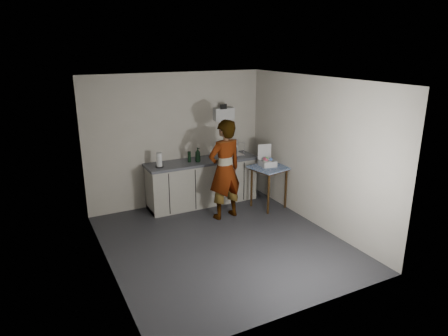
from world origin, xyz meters
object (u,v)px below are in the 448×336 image
standing_man (225,170)px  soap_bottle (198,155)px  paper_towel (159,160)px  soda_can (198,158)px  bakery_box (267,161)px  dark_bottle (189,157)px  side_table (269,172)px  kitchen_counter (202,183)px  dish_rack (232,152)px

standing_man → soap_bottle: 0.77m
soap_bottle → paper_towel: 0.77m
soda_can → bakery_box: bearing=-30.8°
dark_bottle → soap_bottle: bearing=-21.5°
dark_bottle → paper_towel: 0.62m
standing_man → soap_bottle: standing_man is taller
side_table → soap_bottle: size_ratio=2.95×
kitchen_counter → side_table: bearing=-35.7°
paper_towel → dark_bottle: bearing=5.0°
side_table → paper_towel: (-1.97, 0.71, 0.31)m
standing_man → dish_rack: standing_man is taller
soap_bottle → side_table: bearing=-30.3°
paper_towel → bakery_box: (1.97, -0.62, -0.12)m
kitchen_counter → dish_rack: (0.69, 0.03, 0.55)m
dish_rack → paper_towel: bearing=-176.5°
standing_man → dark_bottle: size_ratio=8.60×
side_table → paper_towel: 2.12m
standing_man → soda_can: standing_man is taller
kitchen_counter → bakery_box: bearing=-32.6°
kitchen_counter → paper_towel: 1.08m
kitchen_counter → bakery_box: size_ratio=5.58×
soap_bottle → standing_man: bearing=-74.0°
dark_bottle → dish_rack: (0.96, 0.04, -0.04)m
soap_bottle → dish_rack: bearing=7.1°
dish_rack → soda_can: bearing=-177.8°
soda_can → dish_rack: dish_rack is taller
kitchen_counter → dark_bottle: bearing=-176.6°
kitchen_counter → soap_bottle: (-0.12, -0.08, 0.62)m
side_table → bakery_box: bakery_box is taller
soda_can → bakery_box: (1.16, -0.69, -0.05)m
soap_bottle → paper_towel: (-0.77, 0.00, -0.01)m
dark_bottle → bakery_box: size_ratio=0.53×
dish_rack → bakery_box: (0.39, -0.72, -0.06)m
side_table → dish_rack: bearing=104.4°
soda_can → dish_rack: 0.77m
side_table → dish_rack: (-0.39, 0.80, 0.25)m
dish_rack → bakery_box: size_ratio=1.06×
paper_towel → standing_man: bearing=-36.9°
standing_man → dark_bottle: bearing=-73.4°
paper_towel → dish_rack: (1.58, 0.10, -0.06)m
kitchen_counter → bakery_box: bakery_box is taller
kitchen_counter → paper_towel: (-0.89, -0.07, 0.61)m
soda_can → paper_towel: paper_towel is taller
dark_bottle → standing_man: bearing=-65.4°
dark_bottle → paper_towel: bearing=-175.0°
soda_can → paper_towel: 0.82m
paper_towel → soda_can: bearing=4.7°
soap_bottle → soda_can: 0.12m
kitchen_counter → bakery_box: (1.08, -0.69, 0.50)m
soda_can → dark_bottle: 0.20m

